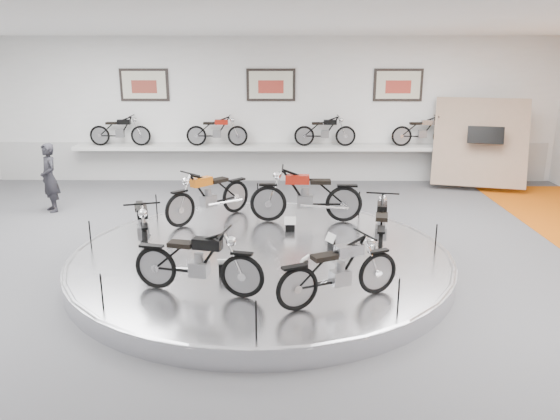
{
  "coord_description": "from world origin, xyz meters",
  "views": [
    {
      "loc": [
        0.41,
        -8.41,
        3.57
      ],
      "look_at": [
        0.32,
        0.6,
        0.96
      ],
      "focal_mm": 35.0,
      "sensor_mm": 36.0,
      "label": 1
    }
  ],
  "objects_px": {
    "shelf": "(271,148)",
    "visitor": "(49,178)",
    "bike_a": "(381,226)",
    "display_platform": "(261,260)",
    "bike_e": "(198,261)",
    "bike_b": "(306,195)",
    "bike_f": "(339,270)",
    "bike_d": "(142,225)",
    "bike_c": "(209,195)"
  },
  "relations": [
    {
      "from": "shelf",
      "to": "visitor",
      "type": "bearing_deg",
      "value": -149.59
    },
    {
      "from": "bike_a",
      "to": "visitor",
      "type": "xyz_separation_m",
      "value": [
        -7.02,
        3.5,
        0.01
      ]
    },
    {
      "from": "display_platform",
      "to": "shelf",
      "type": "xyz_separation_m",
      "value": [
        0.0,
        6.4,
        0.85
      ]
    },
    {
      "from": "shelf",
      "to": "bike_e",
      "type": "bearing_deg",
      "value": -95.72
    },
    {
      "from": "shelf",
      "to": "bike_b",
      "type": "height_order",
      "value": "bike_b"
    },
    {
      "from": "bike_b",
      "to": "bike_f",
      "type": "height_order",
      "value": "bike_b"
    },
    {
      "from": "bike_a",
      "to": "bike_f",
      "type": "xyz_separation_m",
      "value": [
        -0.88,
        -1.87,
        -0.02
      ]
    },
    {
      "from": "shelf",
      "to": "bike_b",
      "type": "relative_size",
      "value": 5.82
    },
    {
      "from": "bike_f",
      "to": "bike_b",
      "type": "bearing_deg",
      "value": 69.28
    },
    {
      "from": "bike_d",
      "to": "bike_f",
      "type": "relative_size",
      "value": 1.06
    },
    {
      "from": "bike_c",
      "to": "bike_e",
      "type": "xyz_separation_m",
      "value": [
        0.32,
        -3.51,
        -0.04
      ]
    },
    {
      "from": "bike_d",
      "to": "visitor",
      "type": "xyz_separation_m",
      "value": [
        -3.03,
        3.49,
        0.0
      ]
    },
    {
      "from": "shelf",
      "to": "visitor",
      "type": "distance_m",
      "value": 5.82
    },
    {
      "from": "bike_b",
      "to": "bike_a",
      "type": "bearing_deg",
      "value": 124.43
    },
    {
      "from": "bike_e",
      "to": "visitor",
      "type": "xyz_separation_m",
      "value": [
        -4.21,
        5.11,
        0.02
      ]
    },
    {
      "from": "bike_f",
      "to": "visitor",
      "type": "relative_size",
      "value": 0.99
    },
    {
      "from": "display_platform",
      "to": "bike_d",
      "type": "relative_size",
      "value": 3.84
    },
    {
      "from": "bike_b",
      "to": "bike_c",
      "type": "xyz_separation_m",
      "value": [
        -1.95,
        0.13,
        -0.04
      ]
    },
    {
      "from": "visitor",
      "to": "bike_e",
      "type": "bearing_deg",
      "value": -0.98
    },
    {
      "from": "shelf",
      "to": "visitor",
      "type": "height_order",
      "value": "visitor"
    },
    {
      "from": "bike_b",
      "to": "bike_e",
      "type": "bearing_deg",
      "value": 65.04
    },
    {
      "from": "bike_a",
      "to": "bike_b",
      "type": "distance_m",
      "value": 2.14
    },
    {
      "from": "bike_f",
      "to": "visitor",
      "type": "height_order",
      "value": "visitor"
    },
    {
      "from": "bike_e",
      "to": "display_platform",
      "type": "bearing_deg",
      "value": 77.08
    },
    {
      "from": "display_platform",
      "to": "bike_f",
      "type": "xyz_separation_m",
      "value": [
        1.13,
        -1.91,
        0.61
      ]
    },
    {
      "from": "shelf",
      "to": "bike_e",
      "type": "xyz_separation_m",
      "value": [
        -0.81,
        -8.05,
        -0.22
      ]
    },
    {
      "from": "shelf",
      "to": "bike_d",
      "type": "height_order",
      "value": "bike_d"
    },
    {
      "from": "bike_b",
      "to": "bike_c",
      "type": "bearing_deg",
      "value": -3.1
    },
    {
      "from": "bike_f",
      "to": "shelf",
      "type": "bearing_deg",
      "value": 72.14
    },
    {
      "from": "bike_e",
      "to": "shelf",
      "type": "bearing_deg",
      "value": 97.43
    },
    {
      "from": "bike_a",
      "to": "bike_b",
      "type": "relative_size",
      "value": 0.87
    },
    {
      "from": "bike_d",
      "to": "bike_e",
      "type": "height_order",
      "value": "bike_d"
    },
    {
      "from": "display_platform",
      "to": "shelf",
      "type": "distance_m",
      "value": 6.46
    },
    {
      "from": "bike_b",
      "to": "bike_d",
      "type": "distance_m",
      "value": 3.32
    },
    {
      "from": "display_platform",
      "to": "bike_d",
      "type": "bearing_deg",
      "value": -178.99
    },
    {
      "from": "bike_d",
      "to": "bike_c",
      "type": "bearing_deg",
      "value": 138.47
    },
    {
      "from": "bike_d",
      "to": "shelf",
      "type": "bearing_deg",
      "value": 145.53
    },
    {
      "from": "bike_f",
      "to": "bike_d",
      "type": "bearing_deg",
      "value": 123.32
    },
    {
      "from": "display_platform",
      "to": "bike_a",
      "type": "xyz_separation_m",
      "value": [
        2.01,
        -0.05,
        0.63
      ]
    },
    {
      "from": "bike_d",
      "to": "bike_f",
      "type": "distance_m",
      "value": 3.64
    },
    {
      "from": "bike_c",
      "to": "bike_e",
      "type": "distance_m",
      "value": 3.53
    },
    {
      "from": "display_platform",
      "to": "bike_c",
      "type": "xyz_separation_m",
      "value": [
        -1.13,
        1.87,
        0.67
      ]
    },
    {
      "from": "bike_a",
      "to": "bike_d",
      "type": "xyz_separation_m",
      "value": [
        -3.99,
        0.01,
        0.01
      ]
    },
    {
      "from": "bike_a",
      "to": "bike_e",
      "type": "xyz_separation_m",
      "value": [
        -2.82,
        -1.6,
        -0.0
      ]
    },
    {
      "from": "bike_b",
      "to": "visitor",
      "type": "height_order",
      "value": "visitor"
    },
    {
      "from": "shelf",
      "to": "visitor",
      "type": "relative_size",
      "value": 6.92
    },
    {
      "from": "bike_a",
      "to": "bike_b",
      "type": "bearing_deg",
      "value": 43.89
    },
    {
      "from": "bike_e",
      "to": "bike_f",
      "type": "xyz_separation_m",
      "value": [
        1.94,
        -0.26,
        -0.01
      ]
    },
    {
      "from": "bike_a",
      "to": "bike_c",
      "type": "distance_m",
      "value": 3.68
    },
    {
      "from": "bike_a",
      "to": "bike_e",
      "type": "height_order",
      "value": "bike_a"
    }
  ]
}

